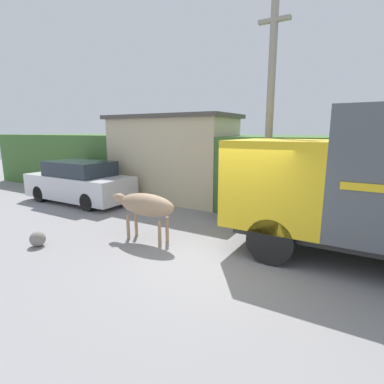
{
  "coord_description": "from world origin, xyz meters",
  "views": [
    {
      "loc": [
        2.54,
        -5.88,
        2.87
      ],
      "look_at": [
        -1.36,
        0.66,
        1.31
      ],
      "focal_mm": 28.0,
      "sensor_mm": 36.0,
      "label": 1
    }
  ],
  "objects_px": {
    "pedestrian_on_hill": "(224,192)",
    "utility_pole": "(270,110)",
    "parked_suv": "(79,182)",
    "roadside_rock": "(38,239)",
    "brown_cow": "(145,205)"
  },
  "relations": [
    {
      "from": "brown_cow",
      "to": "parked_suv",
      "type": "distance_m",
      "value": 5.58
    },
    {
      "from": "roadside_rock",
      "to": "parked_suv",
      "type": "bearing_deg",
      "value": 128.96
    },
    {
      "from": "parked_suv",
      "to": "pedestrian_on_hill",
      "type": "bearing_deg",
      "value": 11.23
    },
    {
      "from": "pedestrian_on_hill",
      "to": "utility_pole",
      "type": "relative_size",
      "value": 0.24
    },
    {
      "from": "parked_suv",
      "to": "pedestrian_on_hill",
      "type": "relative_size",
      "value": 2.89
    },
    {
      "from": "brown_cow",
      "to": "utility_pole",
      "type": "height_order",
      "value": "utility_pole"
    },
    {
      "from": "parked_suv",
      "to": "utility_pole",
      "type": "height_order",
      "value": "utility_pole"
    },
    {
      "from": "brown_cow",
      "to": "parked_suv",
      "type": "relative_size",
      "value": 0.43
    },
    {
      "from": "parked_suv",
      "to": "roadside_rock",
      "type": "height_order",
      "value": "parked_suv"
    },
    {
      "from": "brown_cow",
      "to": "pedestrian_on_hill",
      "type": "bearing_deg",
      "value": 60.75
    },
    {
      "from": "pedestrian_on_hill",
      "to": "roadside_rock",
      "type": "bearing_deg",
      "value": 78.53
    },
    {
      "from": "utility_pole",
      "to": "roadside_rock",
      "type": "xyz_separation_m",
      "value": [
        -4.36,
        -4.8,
        -3.27
      ]
    },
    {
      "from": "brown_cow",
      "to": "pedestrian_on_hill",
      "type": "relative_size",
      "value": 1.26
    },
    {
      "from": "brown_cow",
      "to": "parked_suv",
      "type": "xyz_separation_m",
      "value": [
        -5.18,
        2.08,
        -0.15
      ]
    },
    {
      "from": "parked_suv",
      "to": "roadside_rock",
      "type": "relative_size",
      "value": 12.19
    }
  ]
}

